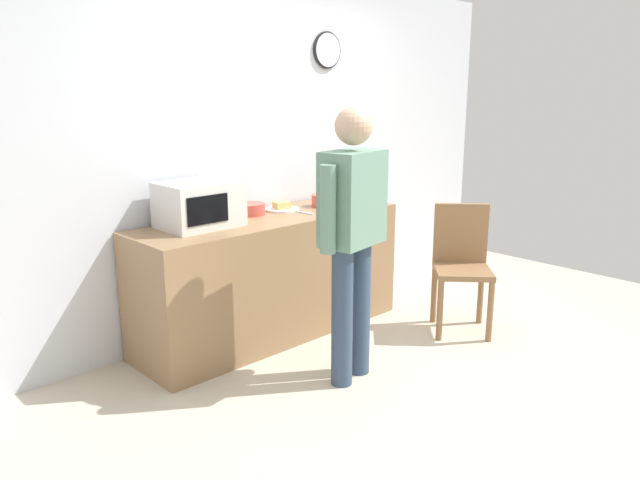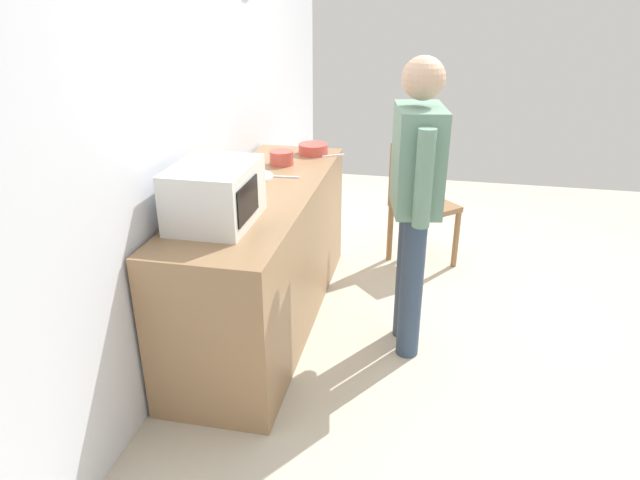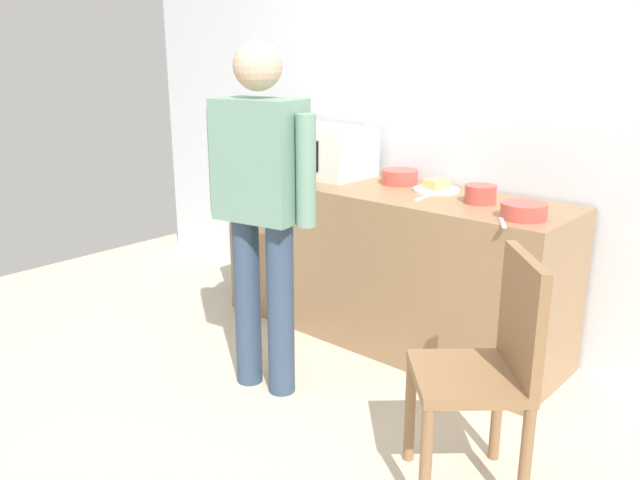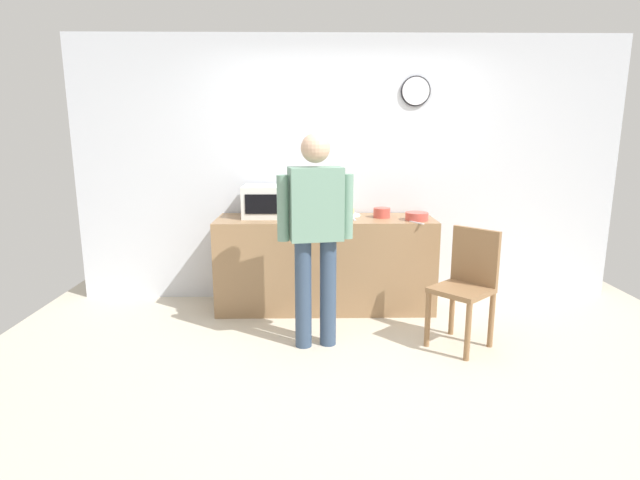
{
  "view_description": "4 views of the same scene",
  "coord_description": "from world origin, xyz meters",
  "px_view_note": "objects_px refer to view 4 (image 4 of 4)",
  "views": [
    {
      "loc": [
        -2.91,
        -2.09,
        1.78
      ],
      "look_at": [
        -0.17,
        0.77,
        0.79
      ],
      "focal_mm": 34.27,
      "sensor_mm": 36.0,
      "label": 1
    },
    {
      "loc": [
        -3.29,
        0.24,
        1.98
      ],
      "look_at": [
        -0.39,
        0.84,
        0.67
      ],
      "focal_mm": 31.99,
      "sensor_mm": 36.0,
      "label": 2
    },
    {
      "loc": [
        1.85,
        -1.72,
        1.64
      ],
      "look_at": [
        -0.34,
        0.76,
        0.67
      ],
      "focal_mm": 36.66,
      "sensor_mm": 36.0,
      "label": 3
    },
    {
      "loc": [
        -0.35,
        -3.47,
        1.69
      ],
      "look_at": [
        -0.28,
        0.81,
        0.76
      ],
      "focal_mm": 28.25,
      "sensor_mm": 36.0,
      "label": 4
    }
  ],
  "objects_px": {
    "salad_bowl": "(320,211)",
    "person_standing": "(316,225)",
    "spoon_utensil": "(417,223)",
    "cereal_bowl": "(417,216)",
    "fork_utensil": "(354,219)",
    "wooden_chair": "(467,282)",
    "microwave": "(270,201)",
    "sandwich_plate": "(347,214)",
    "mixing_bowl": "(382,213)"
  },
  "relations": [
    {
      "from": "spoon_utensil",
      "to": "person_standing",
      "type": "xyz_separation_m",
      "value": [
        -0.91,
        -0.62,
        0.09
      ]
    },
    {
      "from": "cereal_bowl",
      "to": "mixing_bowl",
      "type": "relative_size",
      "value": 1.32
    },
    {
      "from": "microwave",
      "to": "fork_utensil",
      "type": "xyz_separation_m",
      "value": [
        0.79,
        -0.15,
        -0.15
      ]
    },
    {
      "from": "spoon_utensil",
      "to": "wooden_chair",
      "type": "bearing_deg",
      "value": -65.1
    },
    {
      "from": "sandwich_plate",
      "to": "wooden_chair",
      "type": "relative_size",
      "value": 0.27
    },
    {
      "from": "microwave",
      "to": "sandwich_plate",
      "type": "height_order",
      "value": "microwave"
    },
    {
      "from": "cereal_bowl",
      "to": "sandwich_plate",
      "type": "bearing_deg",
      "value": 157.94
    },
    {
      "from": "mixing_bowl",
      "to": "spoon_utensil",
      "type": "height_order",
      "value": "mixing_bowl"
    },
    {
      "from": "microwave",
      "to": "cereal_bowl",
      "type": "relative_size",
      "value": 2.37
    },
    {
      "from": "spoon_utensil",
      "to": "salad_bowl",
      "type": "bearing_deg",
      "value": 153.29
    },
    {
      "from": "fork_utensil",
      "to": "person_standing",
      "type": "relative_size",
      "value": 0.1
    },
    {
      "from": "spoon_utensil",
      "to": "cereal_bowl",
      "type": "bearing_deg",
      "value": 79.16
    },
    {
      "from": "microwave",
      "to": "mixing_bowl",
      "type": "xyz_separation_m",
      "value": [
        1.07,
        -0.05,
        -0.1
      ]
    },
    {
      "from": "sandwich_plate",
      "to": "fork_utensil",
      "type": "xyz_separation_m",
      "value": [
        0.05,
        -0.2,
        -0.02
      ]
    },
    {
      "from": "fork_utensil",
      "to": "spoon_utensil",
      "type": "bearing_deg",
      "value": -20.02
    },
    {
      "from": "sandwich_plate",
      "to": "mixing_bowl",
      "type": "distance_m",
      "value": 0.34
    },
    {
      "from": "sandwich_plate",
      "to": "wooden_chair",
      "type": "xyz_separation_m",
      "value": [
        0.88,
        -1.02,
        -0.38
      ]
    },
    {
      "from": "sandwich_plate",
      "to": "person_standing",
      "type": "distance_m",
      "value": 1.07
    },
    {
      "from": "person_standing",
      "to": "wooden_chair",
      "type": "bearing_deg",
      "value": 0.22
    },
    {
      "from": "cereal_bowl",
      "to": "mixing_bowl",
      "type": "bearing_deg",
      "value": 153.32
    },
    {
      "from": "salad_bowl",
      "to": "spoon_utensil",
      "type": "xyz_separation_m",
      "value": [
        0.86,
        -0.43,
        -0.04
      ]
    },
    {
      "from": "cereal_bowl",
      "to": "wooden_chair",
      "type": "height_order",
      "value": "cereal_bowl"
    },
    {
      "from": "fork_utensil",
      "to": "person_standing",
      "type": "xyz_separation_m",
      "value": [
        -0.36,
        -0.82,
        0.09
      ]
    },
    {
      "from": "sandwich_plate",
      "to": "fork_utensil",
      "type": "height_order",
      "value": "sandwich_plate"
    },
    {
      "from": "spoon_utensil",
      "to": "person_standing",
      "type": "bearing_deg",
      "value": -145.78
    },
    {
      "from": "sandwich_plate",
      "to": "cereal_bowl",
      "type": "distance_m",
      "value": 0.67
    },
    {
      "from": "salad_bowl",
      "to": "fork_utensil",
      "type": "relative_size",
      "value": 1.24
    },
    {
      "from": "wooden_chair",
      "to": "mixing_bowl",
      "type": "bearing_deg",
      "value": 121.43
    },
    {
      "from": "salad_bowl",
      "to": "wooden_chair",
      "type": "xyz_separation_m",
      "value": [
        1.15,
        -1.05,
        -0.4
      ]
    },
    {
      "from": "person_standing",
      "to": "salad_bowl",
      "type": "bearing_deg",
      "value": 87.35
    },
    {
      "from": "microwave",
      "to": "spoon_utensil",
      "type": "height_order",
      "value": "microwave"
    },
    {
      "from": "sandwich_plate",
      "to": "mixing_bowl",
      "type": "relative_size",
      "value": 1.58
    },
    {
      "from": "person_standing",
      "to": "wooden_chair",
      "type": "height_order",
      "value": "person_standing"
    },
    {
      "from": "mixing_bowl",
      "to": "wooden_chair",
      "type": "distance_m",
      "value": 1.15
    },
    {
      "from": "sandwich_plate",
      "to": "fork_utensil",
      "type": "bearing_deg",
      "value": -77.34
    },
    {
      "from": "fork_utensil",
      "to": "spoon_utensil",
      "type": "height_order",
      "value": "same"
    },
    {
      "from": "mixing_bowl",
      "to": "wooden_chair",
      "type": "height_order",
      "value": "mixing_bowl"
    },
    {
      "from": "microwave",
      "to": "mixing_bowl",
      "type": "distance_m",
      "value": 1.07
    },
    {
      "from": "spoon_utensil",
      "to": "person_standing",
      "type": "distance_m",
      "value": 1.11
    },
    {
      "from": "microwave",
      "to": "salad_bowl",
      "type": "bearing_deg",
      "value": 9.45
    },
    {
      "from": "cereal_bowl",
      "to": "spoon_utensil",
      "type": "relative_size",
      "value": 1.24
    },
    {
      "from": "fork_utensil",
      "to": "sandwich_plate",
      "type": "bearing_deg",
      "value": 102.66
    },
    {
      "from": "sandwich_plate",
      "to": "cereal_bowl",
      "type": "height_order",
      "value": "cereal_bowl"
    },
    {
      "from": "salad_bowl",
      "to": "fork_utensil",
      "type": "distance_m",
      "value": 0.39
    },
    {
      "from": "microwave",
      "to": "mixing_bowl",
      "type": "relative_size",
      "value": 3.12
    },
    {
      "from": "sandwich_plate",
      "to": "wooden_chair",
      "type": "distance_m",
      "value": 1.4
    },
    {
      "from": "sandwich_plate",
      "to": "mixing_bowl",
      "type": "bearing_deg",
      "value": -17.39
    },
    {
      "from": "salad_bowl",
      "to": "cereal_bowl",
      "type": "distance_m",
      "value": 0.94
    },
    {
      "from": "fork_utensil",
      "to": "wooden_chair",
      "type": "bearing_deg",
      "value": -44.3
    },
    {
      "from": "salad_bowl",
      "to": "person_standing",
      "type": "height_order",
      "value": "person_standing"
    }
  ]
}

